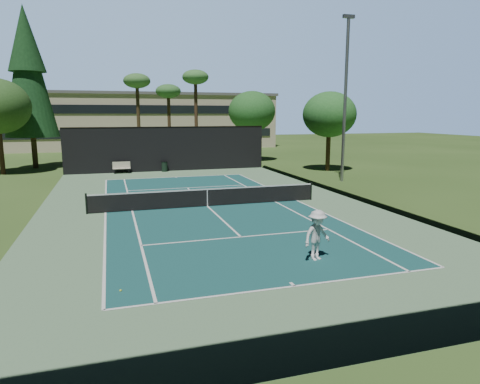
# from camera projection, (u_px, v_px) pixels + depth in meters

# --- Properties ---
(ground) EXTENTS (160.00, 160.00, 0.00)m
(ground) POSITION_uv_depth(u_px,v_px,m) (207.00, 207.00, 24.03)
(ground) COLOR #34531F
(ground) RESTS_ON ground
(apron_slab) EXTENTS (18.00, 32.00, 0.01)m
(apron_slab) POSITION_uv_depth(u_px,v_px,m) (207.00, 206.00, 24.03)
(apron_slab) COLOR #5F875E
(apron_slab) RESTS_ON ground
(court_surface) EXTENTS (10.97, 23.77, 0.01)m
(court_surface) POSITION_uv_depth(u_px,v_px,m) (207.00, 206.00, 24.03)
(court_surface) COLOR #184E4D
(court_surface) RESTS_ON ground
(court_lines) EXTENTS (11.07, 23.87, 0.01)m
(court_lines) POSITION_uv_depth(u_px,v_px,m) (207.00, 206.00, 24.02)
(court_lines) COLOR white
(court_lines) RESTS_ON ground
(tennis_net) EXTENTS (12.90, 0.10, 1.10)m
(tennis_net) POSITION_uv_depth(u_px,v_px,m) (207.00, 197.00, 23.93)
(tennis_net) COLOR black
(tennis_net) RESTS_ON ground
(fence) EXTENTS (18.04, 32.05, 4.03)m
(fence) POSITION_uv_depth(u_px,v_px,m) (207.00, 171.00, 23.73)
(fence) COLOR black
(fence) RESTS_ON ground
(player) EXTENTS (1.33, 1.03, 1.81)m
(player) POSITION_uv_depth(u_px,v_px,m) (317.00, 235.00, 15.07)
(player) COLOR silver
(player) RESTS_ON ground
(tennis_ball_a) EXTENTS (0.07, 0.07, 0.07)m
(tennis_ball_a) POSITION_uv_depth(u_px,v_px,m) (121.00, 291.00, 12.48)
(tennis_ball_a) COLOR #D3E233
(tennis_ball_a) RESTS_ON ground
(tennis_ball_b) EXTENTS (0.06, 0.06, 0.06)m
(tennis_ball_b) POSITION_uv_depth(u_px,v_px,m) (152.00, 200.00, 25.59)
(tennis_ball_b) COLOR yellow
(tennis_ball_b) RESTS_ON ground
(tennis_ball_c) EXTENTS (0.07, 0.07, 0.07)m
(tennis_ball_c) POSITION_uv_depth(u_px,v_px,m) (238.00, 191.00, 28.65)
(tennis_ball_c) COLOR #BCD12F
(tennis_ball_c) RESTS_ON ground
(tennis_ball_d) EXTENTS (0.07, 0.07, 0.07)m
(tennis_ball_d) POSITION_uv_depth(u_px,v_px,m) (125.00, 203.00, 24.74)
(tennis_ball_d) COLOR #CEE634
(tennis_ball_d) RESTS_ON ground
(park_bench) EXTENTS (1.50, 0.45, 1.02)m
(park_bench) POSITION_uv_depth(u_px,v_px,m) (122.00, 167.00, 37.38)
(park_bench) COLOR beige
(park_bench) RESTS_ON ground
(trash_bin) EXTENTS (0.56, 0.56, 0.95)m
(trash_bin) POSITION_uv_depth(u_px,v_px,m) (164.00, 166.00, 38.56)
(trash_bin) COLOR black
(trash_bin) RESTS_ON ground
(pine_tree) EXTENTS (4.80, 4.80, 15.00)m
(pine_tree) POSITION_uv_depth(u_px,v_px,m) (27.00, 66.00, 39.57)
(pine_tree) COLOR #45321D
(pine_tree) RESTS_ON ground
(palm_a) EXTENTS (2.80, 2.80, 9.32)m
(palm_a) POSITION_uv_depth(u_px,v_px,m) (137.00, 84.00, 44.57)
(palm_a) COLOR #42311C
(palm_a) RESTS_ON ground
(palm_b) EXTENTS (2.80, 2.80, 8.42)m
(palm_b) POSITION_uv_depth(u_px,v_px,m) (168.00, 94.00, 47.61)
(palm_b) COLOR #402E1B
(palm_b) RESTS_ON ground
(palm_c) EXTENTS (2.80, 2.80, 9.77)m
(palm_c) POSITION_uv_depth(u_px,v_px,m) (195.00, 81.00, 45.28)
(palm_c) COLOR #452F1D
(palm_c) RESTS_ON ground
(decid_tree_a) EXTENTS (5.12, 5.12, 7.62)m
(decid_tree_a) POSITION_uv_depth(u_px,v_px,m) (252.00, 111.00, 46.63)
(decid_tree_a) COLOR #46301E
(decid_tree_a) RESTS_ON ground
(decid_tree_b) EXTENTS (4.80, 4.80, 7.14)m
(decid_tree_b) POSITION_uv_depth(u_px,v_px,m) (329.00, 115.00, 38.43)
(decid_tree_b) COLOR #4F3822
(decid_tree_b) RESTS_ON ground
(campus_building) EXTENTS (40.50, 12.50, 8.30)m
(campus_building) POSITION_uv_depth(u_px,v_px,m) (142.00, 120.00, 66.54)
(campus_building) COLOR #C1B395
(campus_building) RESTS_ON ground
(light_pole) EXTENTS (0.90, 0.25, 12.22)m
(light_pole) POSITION_uv_depth(u_px,v_px,m) (345.00, 96.00, 31.97)
(light_pole) COLOR #95999D
(light_pole) RESTS_ON ground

